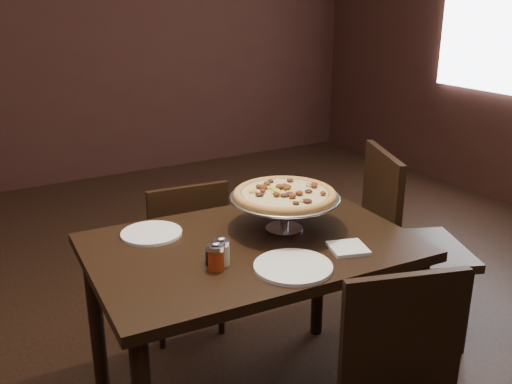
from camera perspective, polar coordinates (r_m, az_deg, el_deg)
room at (r=2.10m, az=2.01°, el=12.04°), size 6.04×7.04×2.84m
dining_table at (r=2.24m, az=-0.47°, el=-7.40°), size 1.26×0.88×0.76m
pizza_stand at (r=2.26m, az=2.89°, el=-0.30°), size 0.44×0.44×0.18m
parmesan_shaker at (r=2.01m, az=-3.46°, el=-5.95°), size 0.06×0.06×0.11m
pepper_flake_shaker at (r=1.97m, az=-4.02°, el=-6.46°), size 0.06×0.06×0.10m
packet_caddy at (r=2.03m, az=-3.90°, el=-6.36°), size 0.08×0.08×0.06m
napkin_stack at (r=2.16m, az=9.19°, el=-5.57°), size 0.17×0.17×0.01m
plate_left at (r=2.30m, az=-10.41°, el=-4.08°), size 0.24×0.24×0.01m
plate_near at (r=2.00m, az=3.73°, el=-7.47°), size 0.28×0.28×0.01m
serving_spatula at (r=2.19m, az=6.21°, el=-1.12°), size 0.14×0.14×0.02m
chair_far at (r=2.86m, az=-7.22°, el=-5.94°), size 0.42×0.42×0.83m
chair_side at (r=2.87m, az=14.56°, el=-4.62°), size 0.60×0.60×0.98m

